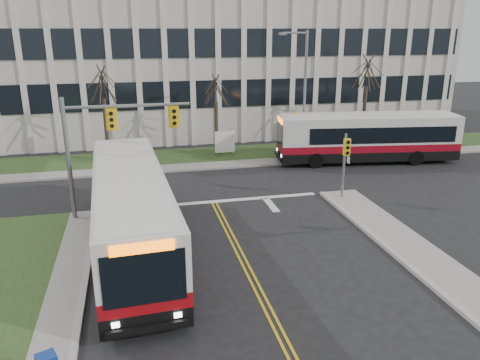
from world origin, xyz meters
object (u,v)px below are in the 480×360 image
streetlight (303,88)px  bus_cross (367,139)px  directory_sign (225,142)px  bus_main (131,214)px

streetlight → bus_cross: (4.27, -2.20, -3.49)m
streetlight → directory_sign: (-5.53, 1.30, -4.02)m
bus_main → bus_cross: (16.74, 11.04, -0.05)m
streetlight → bus_cross: streetlight is taller
directory_sign → bus_main: bearing=-115.5°
bus_cross → streetlight: bearing=-109.5°
streetlight → bus_main: 18.51m
directory_sign → bus_cross: bearing=-19.7°
streetlight → directory_sign: bearing=166.8°
directory_sign → bus_cross: size_ratio=0.16×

